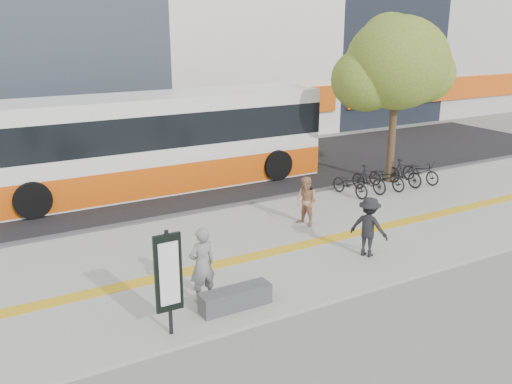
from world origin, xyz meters
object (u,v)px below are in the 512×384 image
bench (236,298)px  pedestrian_dark (369,227)px  street_tree (394,65)px  seated_woman (202,265)px  bus (154,145)px  pedestrian_tan (306,202)px  signboard (169,275)px

bench → pedestrian_dark: 4.47m
bench → street_tree: (9.78, 6.02, 4.21)m
street_tree → seated_woman: (-10.26, -5.37, -3.57)m
street_tree → bus: (-8.12, 3.68, -2.83)m
bus → pedestrian_dark: size_ratio=8.08×
pedestrian_tan → pedestrian_dark: size_ratio=0.95×
street_tree → pedestrian_tan: street_tree is taller
seated_woman → pedestrian_dark: (4.84, 0.13, -0.06)m
signboard → pedestrian_tan: bearing=32.9°
pedestrian_tan → pedestrian_dark: (0.14, -2.68, 0.04)m
pedestrian_dark → bench: bearing=73.1°
signboard → seated_woman: size_ratio=1.28×
street_tree → seated_woman: size_ratio=3.66×
bus → seated_woman: size_ratio=7.54×
pedestrian_tan → seated_woman: bearing=-75.5°
pedestrian_tan → pedestrian_dark: 2.68m
signboard → street_tree: (11.38, 6.33, 3.15)m
bus → seated_woman: bus is taller
signboard → street_tree: street_tree is taller
street_tree → bus: street_tree is taller
bench → seated_woman: bearing=126.4°
pedestrian_dark → bus: bearing=-10.3°
street_tree → pedestrian_dark: street_tree is taller
signboard → pedestrian_dark: bearing=10.4°
street_tree → pedestrian_tan: (-5.56, -2.56, -3.67)m
bench → bus: bearing=80.3°
street_tree → pedestrian_tan: 7.14m
bench → seated_woman: 1.03m
bench → street_tree: street_tree is taller
bench → seated_woman: seated_woman is taller
seated_woman → pedestrian_tan: size_ratio=1.13×
bench → street_tree: size_ratio=0.25×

